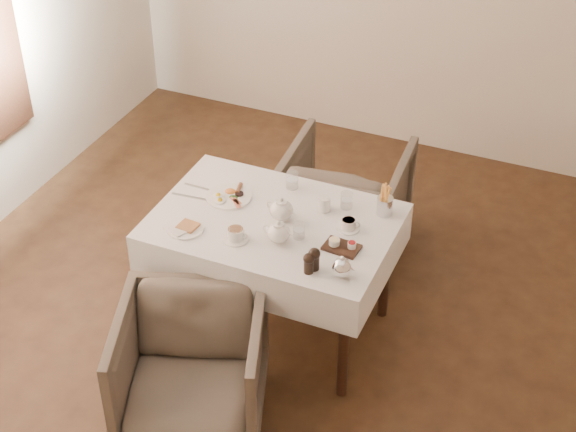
{
  "coord_description": "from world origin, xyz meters",
  "views": [
    {
      "loc": [
        1.44,
        -3.23,
        3.51
      ],
      "look_at": [
        -0.04,
        0.19,
        0.82
      ],
      "focal_mm": 55.0,
      "sensor_mm": 36.0,
      "label": 1
    }
  ],
  "objects_px": {
    "table": "(274,237)",
    "armchair_far": "(345,198)",
    "teapot_centre": "(281,209)",
    "breakfast_plate": "(229,196)",
    "armchair_near": "(191,368)"
  },
  "relations": [
    {
      "from": "table",
      "to": "teapot_centre",
      "type": "bearing_deg",
      "value": 31.97
    },
    {
      "from": "armchair_near",
      "to": "breakfast_plate",
      "type": "height_order",
      "value": "breakfast_plate"
    },
    {
      "from": "table",
      "to": "armchair_near",
      "type": "height_order",
      "value": "table"
    },
    {
      "from": "breakfast_plate",
      "to": "teapot_centre",
      "type": "height_order",
      "value": "teapot_centre"
    },
    {
      "from": "table",
      "to": "breakfast_plate",
      "type": "distance_m",
      "value": 0.35
    },
    {
      "from": "table",
      "to": "armchair_far",
      "type": "relative_size",
      "value": 1.69
    },
    {
      "from": "table",
      "to": "armchair_far",
      "type": "height_order",
      "value": "table"
    },
    {
      "from": "table",
      "to": "breakfast_plate",
      "type": "height_order",
      "value": "breakfast_plate"
    },
    {
      "from": "armchair_near",
      "to": "armchair_far",
      "type": "distance_m",
      "value": 1.7
    },
    {
      "from": "table",
      "to": "teapot_centre",
      "type": "distance_m",
      "value": 0.19
    },
    {
      "from": "table",
      "to": "armchair_near",
      "type": "distance_m",
      "value": 0.84
    },
    {
      "from": "armchair_near",
      "to": "breakfast_plate",
      "type": "bearing_deg",
      "value": 83.25
    },
    {
      "from": "armchair_near",
      "to": "teapot_centre",
      "type": "distance_m",
      "value": 0.95
    },
    {
      "from": "armchair_far",
      "to": "teapot_centre",
      "type": "relative_size",
      "value": 4.4
    },
    {
      "from": "armchair_far",
      "to": "breakfast_plate",
      "type": "xyz_separation_m",
      "value": [
        -0.4,
        -0.81,
        0.42
      ]
    }
  ]
}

